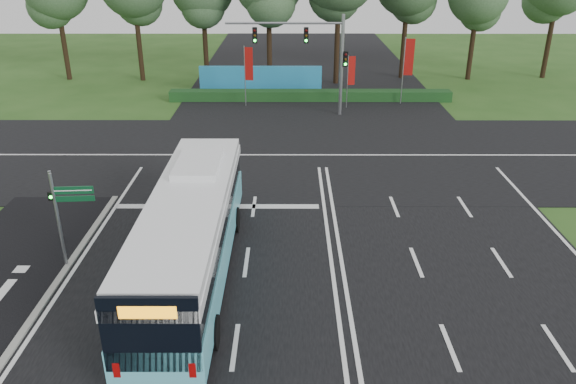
# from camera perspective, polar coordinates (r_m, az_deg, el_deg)

# --- Properties ---
(ground) EXTENTS (120.00, 120.00, 0.00)m
(ground) POSITION_cam_1_polar(r_m,az_deg,el_deg) (22.02, 4.42, -7.20)
(ground) COLOR #294F1A
(ground) RESTS_ON ground
(road_main) EXTENTS (20.00, 120.00, 0.04)m
(road_main) POSITION_cam_1_polar(r_m,az_deg,el_deg) (22.01, 4.42, -7.15)
(road_main) COLOR black
(road_main) RESTS_ON ground
(road_cross) EXTENTS (120.00, 14.00, 0.05)m
(road_cross) POSITION_cam_1_polar(r_m,az_deg,el_deg) (32.85, 3.00, 3.75)
(road_cross) COLOR black
(road_cross) RESTS_ON ground
(kerb_strip) EXTENTS (0.25, 18.00, 0.12)m
(kerb_strip) POSITION_cam_1_polar(r_m,az_deg,el_deg) (21.19, -23.86, -10.65)
(kerb_strip) COLOR gray
(kerb_strip) RESTS_ON ground
(city_bus) EXTENTS (2.77, 12.63, 3.62)m
(city_bus) POSITION_cam_1_polar(r_m,az_deg,el_deg) (20.52, -9.84, -4.14)
(city_bus) COLOR #62D0E3
(city_bus) RESTS_ON ground
(pedestrian_signal) EXTENTS (0.28, 0.41, 3.19)m
(pedestrian_signal) POSITION_cam_1_polar(r_m,az_deg,el_deg) (24.43, -22.60, -1.20)
(pedestrian_signal) COLOR gray
(pedestrian_signal) RESTS_ON ground
(street_sign) EXTENTS (1.50, 0.19, 3.84)m
(street_sign) POSITION_cam_1_polar(r_m,az_deg,el_deg) (22.18, -21.66, -1.60)
(street_sign) COLOR gray
(street_sign) RESTS_ON ground
(banner_flag_left) EXTENTS (0.66, 0.20, 4.53)m
(banner_flag_left) POSITION_cam_1_polar(r_m,az_deg,el_deg) (42.48, -4.11, 12.50)
(banner_flag_left) COLOR gray
(banner_flag_left) RESTS_ON ground
(banner_flag_mid) EXTENTS (0.57, 0.16, 3.93)m
(banner_flag_mid) POSITION_cam_1_polar(r_m,az_deg,el_deg) (42.32, 6.37, 11.87)
(banner_flag_mid) COLOR gray
(banner_flag_mid) RESTS_ON ground
(banner_flag_right) EXTENTS (0.74, 0.16, 5.05)m
(banner_flag_right) POSITION_cam_1_polar(r_m,az_deg,el_deg) (43.89, 12.03, 12.85)
(banner_flag_right) COLOR gray
(banner_flag_right) RESTS_ON ground
(traffic_light_gantry) EXTENTS (8.41, 0.28, 7.00)m
(traffic_light_gantry) POSITION_cam_1_polar(r_m,az_deg,el_deg) (39.89, 2.88, 14.29)
(traffic_light_gantry) COLOR gray
(traffic_light_gantry) RESTS_ON ground
(hedge) EXTENTS (22.00, 1.20, 0.80)m
(hedge) POSITION_cam_1_polar(r_m,az_deg,el_deg) (44.68, 2.27, 9.76)
(hedge) COLOR #163C19
(hedge) RESTS_ON ground
(blue_hoarding) EXTENTS (10.00, 0.30, 2.20)m
(blue_hoarding) POSITION_cam_1_polar(r_m,az_deg,el_deg) (46.98, -2.80, 11.34)
(blue_hoarding) COLOR teal
(blue_hoarding) RESTS_ON ground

